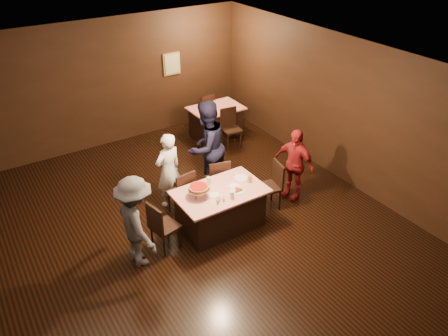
% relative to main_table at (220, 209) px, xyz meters
% --- Properties ---
extents(room, '(10.00, 10.04, 3.02)m').
position_rel_main_table_xyz_m(room, '(-0.93, -0.73, 1.75)').
color(room, black).
rests_on(room, ground).
extents(main_table, '(1.60, 1.00, 0.77)m').
position_rel_main_table_xyz_m(main_table, '(0.00, 0.00, 0.00)').
color(main_table, '#B71A0C').
rests_on(main_table, ground).
extents(back_table, '(1.30, 0.90, 0.77)m').
position_rel_main_table_xyz_m(back_table, '(1.88, 3.17, 0.00)').
color(back_table, red).
rests_on(back_table, ground).
extents(chair_far_left, '(0.47, 0.47, 0.95)m').
position_rel_main_table_xyz_m(chair_far_left, '(-0.40, 0.75, 0.09)').
color(chair_far_left, black).
rests_on(chair_far_left, ground).
extents(chair_far_right, '(0.51, 0.51, 0.95)m').
position_rel_main_table_xyz_m(chair_far_right, '(0.40, 0.75, 0.09)').
color(chair_far_right, black).
rests_on(chair_far_right, ground).
extents(chair_end_left, '(0.49, 0.49, 0.95)m').
position_rel_main_table_xyz_m(chair_end_left, '(-1.10, -0.00, 0.09)').
color(chair_end_left, black).
rests_on(chair_end_left, ground).
extents(chair_end_right, '(0.50, 0.50, 0.95)m').
position_rel_main_table_xyz_m(chair_end_right, '(1.10, -0.00, 0.09)').
color(chair_end_right, black).
rests_on(chair_end_right, ground).
extents(chair_back_near, '(0.47, 0.47, 0.95)m').
position_rel_main_table_xyz_m(chair_back_near, '(1.88, 2.47, 0.09)').
color(chair_back_near, black).
rests_on(chair_back_near, ground).
extents(chair_back_far, '(0.47, 0.47, 0.95)m').
position_rel_main_table_xyz_m(chair_back_far, '(1.88, 3.77, 0.09)').
color(chair_back_far, black).
rests_on(chair_back_far, ground).
extents(diner_white_jacket, '(0.62, 0.47, 1.53)m').
position_rel_main_table_xyz_m(diner_white_jacket, '(-0.45, 1.12, 0.38)').
color(diner_white_jacket, white).
rests_on(diner_white_jacket, ground).
extents(diner_navy_hoodie, '(1.12, 0.98, 1.93)m').
position_rel_main_table_xyz_m(diner_navy_hoodie, '(0.45, 1.22, 0.58)').
color(diner_navy_hoodie, black).
rests_on(diner_navy_hoodie, ground).
extents(diner_grey_knit, '(0.63, 1.06, 1.61)m').
position_rel_main_table_xyz_m(diner_grey_knit, '(-1.61, -0.07, 0.42)').
color(diner_grey_knit, '#4E4E52').
rests_on(diner_grey_knit, ground).
extents(diner_red_shirt, '(0.60, 0.94, 1.50)m').
position_rel_main_table_xyz_m(diner_red_shirt, '(1.74, 0.04, 0.36)').
color(diner_red_shirt, maroon).
rests_on(diner_red_shirt, ground).
extents(pizza_stand, '(0.38, 0.38, 0.22)m').
position_rel_main_table_xyz_m(pizza_stand, '(-0.40, 0.05, 0.57)').
color(pizza_stand, black).
rests_on(pizza_stand, main_table).
extents(plate_with_slice, '(0.25, 0.25, 0.06)m').
position_rel_main_table_xyz_m(plate_with_slice, '(0.25, -0.18, 0.41)').
color(plate_with_slice, white).
rests_on(plate_with_slice, main_table).
extents(plate_empty, '(0.25, 0.25, 0.01)m').
position_rel_main_table_xyz_m(plate_empty, '(0.55, 0.15, 0.39)').
color(plate_empty, white).
rests_on(plate_empty, main_table).
extents(glass_front_left, '(0.08, 0.08, 0.14)m').
position_rel_main_table_xyz_m(glass_front_left, '(0.05, -0.30, 0.46)').
color(glass_front_left, silver).
rests_on(glass_front_left, main_table).
extents(glass_amber, '(0.08, 0.08, 0.14)m').
position_rel_main_table_xyz_m(glass_amber, '(0.60, -0.05, 0.46)').
color(glass_amber, '#BF7F26').
rests_on(glass_amber, main_table).
extents(glass_back, '(0.08, 0.08, 0.14)m').
position_rel_main_table_xyz_m(glass_back, '(-0.05, 0.30, 0.46)').
color(glass_back, silver).
rests_on(glass_back, main_table).
extents(condiments, '(0.17, 0.10, 0.09)m').
position_rel_main_table_xyz_m(condiments, '(-0.18, -0.28, 0.43)').
color(condiments, silver).
rests_on(condiments, main_table).
extents(napkin_center, '(0.19, 0.19, 0.01)m').
position_rel_main_table_xyz_m(napkin_center, '(0.30, -0.00, 0.39)').
color(napkin_center, white).
rests_on(napkin_center, main_table).
extents(napkin_left, '(0.21, 0.21, 0.01)m').
position_rel_main_table_xyz_m(napkin_left, '(-0.15, -0.05, 0.39)').
color(napkin_left, white).
rests_on(napkin_left, main_table).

